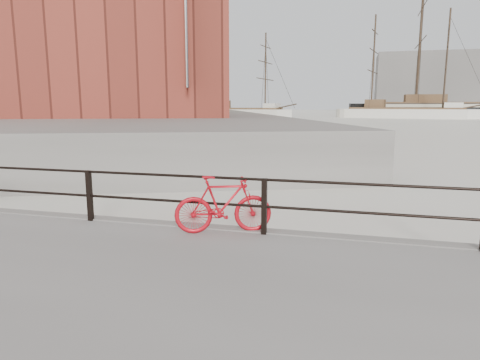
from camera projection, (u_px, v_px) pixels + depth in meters
The scene contains 12 objects.
ground at pixel (478, 269), 6.90m from camera, with size 400.00×400.00×0.00m, color white.
far_quay at pixel (159, 113), 85.38m from camera, with size 24.00×150.00×1.80m, color gray.
bicycle at pixel (223, 204), 7.58m from camera, with size 1.72×0.26×1.04m, color red.
schooner_mid at pixel (405, 118), 80.65m from camera, with size 27.77×11.75×20.08m, color silver, non-canonical shape.
schooner_left at pixel (242, 117), 88.03m from camera, with size 22.35×10.16×17.18m, color beige, non-canonical shape.
workboat_near at pixel (117, 131), 42.51m from camera, with size 12.94×4.31×7.00m, color black, non-canonical shape.
workboat_far at pixel (141, 123), 59.47m from camera, with size 11.97×4.13×7.00m, color black, non-canonical shape.
apartment_mustard at pixel (121, 16), 50.79m from camera, with size 22.00×15.00×22.20m, color #BB9841.
apartment_cream at pixel (141, 46), 73.35m from camera, with size 20.00×15.00×21.20m, color beige.
apartment_grey at pixel (151, 55), 94.67m from camera, with size 22.00×15.00×23.20m, color gray.
apartment_brick at pixel (158, 68), 117.32m from camera, with size 24.00×15.00×21.20m, color maroon.
industrial_west at pixel (429, 83), 133.42m from camera, with size 32.00×18.00×18.00m, color gray.
Camera 1 is at (-2.03, -7.31, 2.62)m, focal length 32.00 mm.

